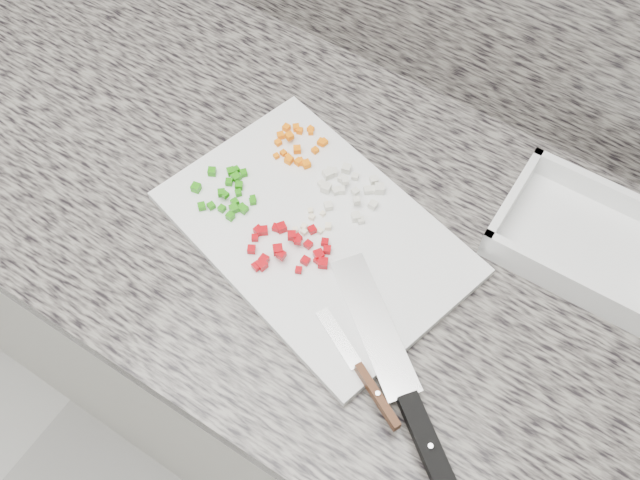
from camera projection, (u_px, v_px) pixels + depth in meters
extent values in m
cube|color=silver|center=(279.00, 321.00, 1.42)|extent=(3.92, 0.62, 0.86)
cube|color=slate|center=(263.00, 192.00, 1.03)|extent=(3.96, 0.64, 0.04)
cube|color=silver|center=(316.00, 233.00, 0.97)|extent=(0.46, 0.37, 0.01)
cube|color=orange|center=(286.00, 128.00, 1.04)|extent=(0.01, 0.01, 0.01)
cube|color=orange|center=(283.00, 153.00, 1.02)|extent=(0.01, 0.01, 0.01)
cube|color=orange|center=(288.00, 157.00, 1.02)|extent=(0.01, 0.01, 0.01)
cube|color=orange|center=(306.00, 164.00, 1.01)|extent=(0.01, 0.01, 0.01)
cube|color=orange|center=(298.00, 130.00, 1.04)|extent=(0.01, 0.01, 0.01)
cube|color=orange|center=(303.00, 163.00, 1.01)|extent=(0.01, 0.01, 0.01)
cube|color=orange|center=(300.00, 161.00, 1.01)|extent=(0.01, 0.01, 0.01)
cube|color=orange|center=(289.00, 160.00, 1.01)|extent=(0.01, 0.01, 0.01)
cube|color=orange|center=(297.00, 149.00, 1.02)|extent=(0.01, 0.01, 0.01)
cube|color=orange|center=(300.00, 131.00, 1.04)|extent=(0.01, 0.01, 0.01)
cube|color=orange|center=(289.00, 136.00, 1.03)|extent=(0.01, 0.01, 0.01)
cube|color=orange|center=(321.00, 142.00, 1.03)|extent=(0.01, 0.01, 0.01)
cube|color=orange|center=(315.00, 150.00, 1.02)|extent=(0.01, 0.01, 0.01)
cube|color=orange|center=(296.00, 128.00, 1.04)|extent=(0.01, 0.01, 0.01)
cube|color=orange|center=(311.00, 132.00, 1.04)|extent=(0.01, 0.01, 0.01)
cube|color=orange|center=(281.00, 135.00, 1.04)|extent=(0.01, 0.01, 0.01)
cube|color=orange|center=(324.00, 142.00, 1.03)|extent=(0.01, 0.01, 0.01)
cube|color=orange|center=(278.00, 142.00, 1.03)|extent=(0.01, 0.01, 0.01)
cube|color=orange|center=(311.00, 129.00, 1.04)|extent=(0.01, 0.01, 0.01)
cube|color=orange|center=(276.00, 156.00, 1.02)|extent=(0.01, 0.01, 0.01)
cube|color=orange|center=(298.00, 162.00, 1.01)|extent=(0.01, 0.01, 0.01)
cube|color=silver|center=(345.00, 181.00, 0.99)|extent=(0.01, 0.01, 0.01)
cube|color=silver|center=(342.00, 179.00, 1.00)|extent=(0.01, 0.01, 0.01)
cube|color=silver|center=(333.00, 172.00, 1.00)|extent=(0.01, 0.01, 0.01)
cube|color=silver|center=(326.00, 188.00, 0.99)|extent=(0.01, 0.01, 0.01)
cube|color=silver|center=(355.00, 176.00, 1.00)|extent=(0.01, 0.01, 0.01)
cube|color=silver|center=(342.00, 190.00, 0.99)|extent=(0.01, 0.01, 0.01)
cube|color=silver|center=(322.00, 184.00, 0.99)|extent=(0.01, 0.01, 0.01)
cube|color=silver|center=(379.00, 189.00, 0.99)|extent=(0.02, 0.02, 0.01)
cube|color=silver|center=(328.00, 206.00, 0.97)|extent=(0.01, 0.01, 0.01)
cube|color=silver|center=(373.00, 205.00, 0.97)|extent=(0.01, 0.01, 0.01)
cube|color=silver|center=(336.00, 191.00, 0.99)|extent=(0.01, 0.01, 0.01)
cube|color=silver|center=(356.00, 217.00, 0.96)|extent=(0.02, 0.02, 0.01)
cube|color=silver|center=(355.00, 191.00, 0.98)|extent=(0.01, 0.01, 0.01)
cube|color=silver|center=(330.00, 171.00, 1.00)|extent=(0.01, 0.01, 0.01)
cube|color=silver|center=(361.00, 220.00, 0.96)|extent=(0.01, 0.01, 0.01)
cube|color=silver|center=(374.00, 190.00, 0.99)|extent=(0.01, 0.01, 0.01)
cube|color=silver|center=(346.00, 168.00, 1.00)|extent=(0.01, 0.01, 0.01)
cube|color=silver|center=(368.00, 190.00, 0.99)|extent=(0.01, 0.01, 0.01)
cube|color=silver|center=(328.00, 174.00, 1.00)|extent=(0.02, 0.02, 0.01)
cube|color=silver|center=(357.00, 201.00, 0.97)|extent=(0.01, 0.01, 0.01)
cube|color=silver|center=(374.00, 180.00, 1.00)|extent=(0.01, 0.01, 0.01)
cube|color=#20810B|center=(212.00, 172.00, 1.00)|extent=(0.01, 0.01, 0.01)
cube|color=#20810B|center=(242.00, 207.00, 0.97)|extent=(0.01, 0.01, 0.01)
cube|color=#20810B|center=(239.00, 186.00, 0.99)|extent=(0.01, 0.01, 0.01)
cube|color=#20810B|center=(196.00, 188.00, 0.99)|extent=(0.01, 0.01, 0.01)
cube|color=#20810B|center=(231.00, 171.00, 1.00)|extent=(0.02, 0.02, 0.01)
cube|color=#20810B|center=(230.00, 216.00, 0.96)|extent=(0.01, 0.01, 0.01)
cube|color=#20810B|center=(238.00, 193.00, 0.99)|extent=(0.01, 0.01, 0.01)
cube|color=#20810B|center=(211.00, 206.00, 0.97)|extent=(0.01, 0.01, 0.01)
cube|color=#20810B|center=(244.00, 209.00, 0.97)|extent=(0.01, 0.01, 0.01)
cube|color=#20810B|center=(235.00, 202.00, 0.98)|extent=(0.01, 0.01, 0.01)
cube|color=#20810B|center=(225.00, 195.00, 0.97)|extent=(0.01, 0.01, 0.01)
cube|color=#20810B|center=(236.00, 170.00, 1.01)|extent=(0.01, 0.01, 0.01)
cube|color=#20810B|center=(234.00, 209.00, 0.97)|extent=(0.02, 0.02, 0.01)
cube|color=#20810B|center=(202.00, 206.00, 0.97)|extent=(0.01, 0.01, 0.01)
cube|color=#20810B|center=(236.00, 177.00, 1.00)|extent=(0.01, 0.01, 0.01)
cube|color=#20810B|center=(229.00, 182.00, 0.99)|extent=(0.01, 0.01, 0.01)
cube|color=#20810B|center=(253.00, 199.00, 0.98)|extent=(0.01, 0.01, 0.01)
cube|color=#20810B|center=(222.00, 193.00, 0.97)|extent=(0.01, 0.01, 0.01)
cube|color=#20810B|center=(244.00, 173.00, 1.00)|extent=(0.01, 0.01, 0.01)
cube|color=#20810B|center=(222.00, 209.00, 0.97)|extent=(0.01, 0.01, 0.01)
cube|color=#20810B|center=(253.00, 201.00, 0.98)|extent=(0.01, 0.01, 0.01)
cube|color=#A60209|center=(308.00, 244.00, 0.94)|extent=(0.01, 0.01, 0.01)
cube|color=#A60209|center=(262.00, 265.00, 0.92)|extent=(0.01, 0.01, 0.01)
cube|color=#A60209|center=(264.00, 259.00, 0.93)|extent=(0.01, 0.01, 0.01)
cube|color=#A60209|center=(298.00, 241.00, 0.94)|extent=(0.01, 0.01, 0.01)
cube|color=#A60209|center=(325.00, 242.00, 0.94)|extent=(0.01, 0.01, 0.01)
cube|color=#A60209|center=(282.00, 228.00, 0.95)|extent=(0.02, 0.02, 0.01)
cube|color=#A60209|center=(298.00, 239.00, 0.95)|extent=(0.01, 0.01, 0.01)
cube|color=#A60209|center=(255.00, 238.00, 0.95)|extent=(0.01, 0.01, 0.01)
cube|color=#A60209|center=(319.00, 255.00, 0.93)|extent=(0.02, 0.02, 0.01)
cube|color=#A60209|center=(305.00, 261.00, 0.93)|extent=(0.01, 0.01, 0.01)
cube|color=#A60209|center=(318.00, 260.00, 0.93)|extent=(0.01, 0.01, 0.01)
cube|color=#A60209|center=(264.00, 231.00, 0.95)|extent=(0.02, 0.02, 0.01)
cube|color=#A60209|center=(259.00, 230.00, 0.95)|extent=(0.01, 0.01, 0.01)
cube|color=#A60209|center=(276.00, 228.00, 0.96)|extent=(0.01, 0.01, 0.01)
cube|color=#A60209|center=(323.00, 263.00, 0.93)|extent=(0.02, 0.02, 0.01)
cube|color=#A60209|center=(292.00, 235.00, 0.94)|extent=(0.02, 0.02, 0.01)
cube|color=#A60209|center=(298.00, 238.00, 0.94)|extent=(0.01, 0.01, 0.01)
cube|color=#A60209|center=(278.00, 250.00, 0.93)|extent=(0.02, 0.02, 0.01)
cube|color=#A60209|center=(281.00, 255.00, 0.92)|extent=(0.01, 0.01, 0.01)
cube|color=#A60209|center=(327.00, 250.00, 0.94)|extent=(0.01, 0.01, 0.01)
cube|color=#A60209|center=(280.00, 228.00, 0.96)|extent=(0.01, 0.01, 0.01)
cube|color=#A60209|center=(299.00, 270.00, 0.92)|extent=(0.01, 0.01, 0.01)
cube|color=#A60209|center=(257.00, 266.00, 0.92)|extent=(0.01, 0.01, 0.01)
cube|color=#A60209|center=(252.00, 249.00, 0.94)|extent=(0.01, 0.01, 0.01)
cube|color=#A60209|center=(312.00, 230.00, 0.95)|extent=(0.01, 0.01, 0.01)
cube|color=#F8E8C0|center=(304.00, 227.00, 0.96)|extent=(0.01, 0.01, 0.01)
cube|color=#F8E8C0|center=(320.00, 231.00, 0.95)|extent=(0.01, 0.01, 0.01)
cube|color=#F8E8C0|center=(304.00, 232.00, 0.95)|extent=(0.01, 0.01, 0.01)
cube|color=#F8E8C0|center=(312.00, 217.00, 0.97)|extent=(0.01, 0.01, 0.01)
cube|color=#F8E8C0|center=(319.00, 230.00, 0.96)|extent=(0.01, 0.01, 0.01)
cube|color=#F8E8C0|center=(328.00, 226.00, 0.96)|extent=(0.01, 0.01, 0.01)
cube|color=#F8E8C0|center=(323.00, 214.00, 0.97)|extent=(0.01, 0.01, 0.01)
cube|color=#F8E8C0|center=(310.00, 210.00, 0.97)|extent=(0.01, 0.01, 0.00)
cube|color=#F8E8C0|center=(295.00, 230.00, 0.96)|extent=(0.01, 0.01, 0.01)
cube|color=silver|center=(374.00, 324.00, 0.89)|extent=(0.19, 0.16, 0.00)
cube|color=black|center=(429.00, 448.00, 0.80)|extent=(0.12, 0.10, 0.02)
cylinder|color=silver|center=(430.00, 446.00, 0.79)|extent=(0.01, 0.01, 0.00)
cube|color=silver|center=(339.00, 338.00, 0.88)|extent=(0.09, 0.06, 0.00)
cube|color=#4D2A13|center=(377.00, 396.00, 0.83)|extent=(0.08, 0.05, 0.02)
cylinder|color=silver|center=(378.00, 394.00, 0.82)|extent=(0.01, 0.01, 0.00)
cube|color=white|center=(584.00, 246.00, 0.96)|extent=(0.24, 0.17, 0.01)
cube|color=white|center=(612.00, 195.00, 0.97)|extent=(0.24, 0.01, 0.04)
cube|color=white|center=(567.00, 282.00, 0.90)|extent=(0.24, 0.01, 0.04)
cube|color=white|center=(512.00, 199.00, 0.97)|extent=(0.01, 0.17, 0.04)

